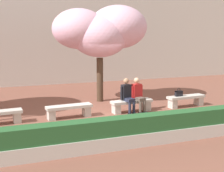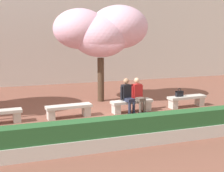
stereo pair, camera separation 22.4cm
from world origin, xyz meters
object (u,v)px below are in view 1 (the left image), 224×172
person_seated_left (127,94)px  cherry_tree_main (101,31)px  handbag (179,93)px  person_seated_right (138,93)px  stone_bench_center (132,104)px  stone_bench_near_west (69,109)px  stone_bench_near_east (186,99)px

person_seated_left → cherry_tree_main: cherry_tree_main is taller
handbag → person_seated_right: bearing=-178.1°
stone_bench_center → person_seated_right: size_ratio=1.27×
person_seated_right → stone_bench_near_west: bearing=178.9°
person_seated_right → cherry_tree_main: cherry_tree_main is taller
stone_bench_near_east → person_seated_right: 2.21m
stone_bench_center → cherry_tree_main: bearing=101.6°
stone_bench_center → handbag: size_ratio=4.84×
stone_bench_near_east → cherry_tree_main: bearing=141.7°
stone_bench_near_east → person_seated_right: bearing=-178.6°
stone_bench_near_east → handbag: 0.45m
person_seated_left → person_seated_right: bearing=-0.0°
stone_bench_center → handbag: bearing=0.2°
person_seated_left → handbag: bearing=1.5°
stone_bench_center → cherry_tree_main: (-0.46, 2.25, 2.73)m
stone_bench_near_west → handbag: bearing=0.1°
person_seated_right → handbag: 1.83m
stone_bench_center → person_seated_left: (-0.20, -0.05, 0.40)m
person_seated_left → person_seated_right: 0.43m
stone_bench_near_east → stone_bench_near_west: bearing=180.0°
handbag → stone_bench_near_west: bearing=-179.9°
person_seated_right → cherry_tree_main: (-0.69, 2.31, 2.33)m
handbag → cherry_tree_main: size_ratio=0.08×
stone_bench_center → stone_bench_near_east: 2.40m
person_seated_right → stone_bench_near_east: bearing=1.4°
stone_bench_near_west → person_seated_left: person_seated_left is taller
stone_bench_near_west → stone_bench_center: bearing=0.0°
stone_bench_near_west → stone_bench_center: (2.40, 0.00, 0.00)m
stone_bench_near_east → person_seated_left: (-2.60, -0.05, 0.40)m
stone_bench_near_east → person_seated_left: person_seated_left is taller
cherry_tree_main → stone_bench_center: bearing=-78.4°
handbag → person_seated_left: bearing=-178.5°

